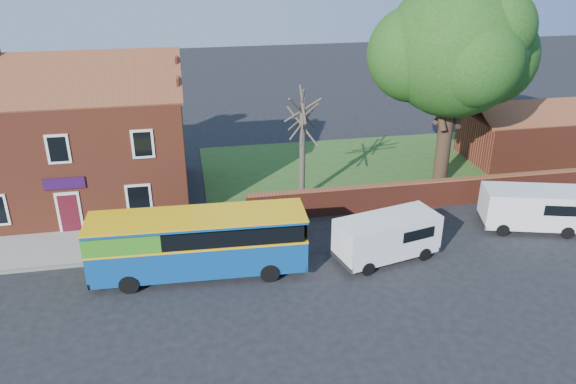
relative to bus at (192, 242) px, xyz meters
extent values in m
plane|color=black|center=(0.96, -2.41, -1.65)|extent=(120.00, 120.00, 0.00)
cube|color=gray|center=(-6.04, 3.34, -1.59)|extent=(18.00, 3.50, 0.12)
cube|color=slate|center=(-6.04, 1.59, -1.58)|extent=(18.00, 0.15, 0.14)
cube|color=#426B28|center=(13.96, 10.59, -1.63)|extent=(26.00, 12.00, 0.04)
cube|color=brown|center=(-6.04, 9.09, 1.60)|extent=(12.00, 8.00, 6.50)
cube|color=brown|center=(-6.04, 7.09, 5.85)|extent=(12.30, 4.08, 2.16)
cube|color=brown|center=(-6.04, 11.09, 5.85)|extent=(12.30, 4.08, 2.16)
cube|color=black|center=(-6.04, 5.06, 2.95)|extent=(1.10, 0.06, 1.50)
cube|color=#4C0F19|center=(-6.04, 5.04, -0.55)|extent=(0.95, 0.04, 2.10)
cube|color=silver|center=(-6.04, 5.06, -0.50)|extent=(1.20, 0.06, 2.30)
cube|color=#2B0D3B|center=(-6.04, 5.03, 1.15)|extent=(2.00, 0.06, 0.60)
cube|color=maroon|center=(13.96, 4.59, -0.90)|extent=(22.00, 0.30, 1.50)
cube|color=brown|center=(13.96, 4.59, -0.10)|extent=(22.00, 0.38, 0.10)
cube|color=maroon|center=(22.96, 10.59, -0.15)|extent=(8.00, 5.00, 3.00)
cube|color=brown|center=(22.96, 9.34, 1.90)|extent=(8.20, 2.56, 1.24)
cube|color=brown|center=(22.96, 11.84, 1.90)|extent=(8.20, 2.56, 1.24)
cube|color=#0D4692|center=(0.30, -0.01, -0.57)|extent=(9.57, 2.73, 1.51)
cube|color=#F4B40C|center=(0.30, -0.01, 0.19)|extent=(9.59, 2.75, 0.10)
cube|color=black|center=(0.30, -0.01, 0.64)|extent=(9.19, 2.73, 0.75)
cube|color=#3A911F|center=(-2.82, 0.11, 0.64)|extent=(3.31, 2.53, 0.80)
cube|color=#0D4692|center=(0.30, -0.01, 1.14)|extent=(9.57, 2.73, 0.14)
cube|color=#F4B40C|center=(0.30, -0.01, 1.22)|extent=(9.61, 2.77, 0.06)
cylinder|color=black|center=(-2.77, -1.00, -1.23)|extent=(0.86, 0.31, 0.85)
cylinder|color=black|center=(-2.69, 1.21, -1.23)|extent=(0.86, 0.31, 0.85)
cylinder|color=black|center=(3.29, -1.23, -1.23)|extent=(0.86, 0.31, 0.85)
cylinder|color=black|center=(3.38, 0.98, -1.23)|extent=(0.86, 0.31, 0.85)
cube|color=white|center=(9.01, -0.30, -0.44)|extent=(5.18, 3.04, 1.85)
cube|color=black|center=(11.14, 0.21, -0.14)|extent=(0.47, 1.63, 0.73)
cube|color=black|center=(11.34, 0.26, -1.26)|extent=(0.56, 1.91, 0.23)
cylinder|color=black|center=(7.72, -1.56, -1.33)|extent=(0.68, 0.37, 0.64)
cylinder|color=black|center=(7.29, 0.21, -1.33)|extent=(0.68, 0.37, 0.64)
cylinder|color=black|center=(10.74, -0.82, -1.33)|extent=(0.68, 0.37, 0.64)
cylinder|color=black|center=(10.31, 0.95, -1.33)|extent=(0.68, 0.37, 0.64)
cube|color=white|center=(17.43, 1.15, -0.40)|extent=(5.35, 3.26, 1.90)
cylinder|color=black|center=(15.64, 0.67, -1.32)|extent=(0.69, 0.39, 0.66)
cylinder|color=black|center=(16.14, 2.48, -1.32)|extent=(0.69, 0.39, 0.66)
cylinder|color=black|center=(18.72, -0.18, -1.32)|extent=(0.69, 0.39, 0.66)
cylinder|color=black|center=(19.22, 1.63, -1.32)|extent=(0.69, 0.39, 0.66)
cylinder|color=black|center=(15.43, 7.76, 0.89)|extent=(0.88, 0.88, 5.09)
sphere|color=#33621E|center=(15.43, 7.76, 6.64)|extent=(7.96, 7.96, 7.96)
sphere|color=#33621E|center=(17.76, 8.20, 5.98)|extent=(5.75, 5.75, 5.75)
sphere|color=#33621E|center=(13.33, 8.42, 6.20)|extent=(5.53, 5.53, 5.53)
cylinder|color=#4C4238|center=(6.48, 6.93, 1.23)|extent=(0.33, 0.33, 5.76)
cylinder|color=#4C4238|center=(6.48, 6.93, 3.28)|extent=(0.34, 2.81, 2.26)
cylinder|color=#4C4238|center=(6.48, 6.93, 3.08)|extent=(1.47, 2.07, 2.07)
cylinder|color=#4C4238|center=(6.48, 6.93, 3.49)|extent=(2.36, 1.08, 2.29)
camera|label=1|loc=(0.19, -22.11, 12.32)|focal=35.00mm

